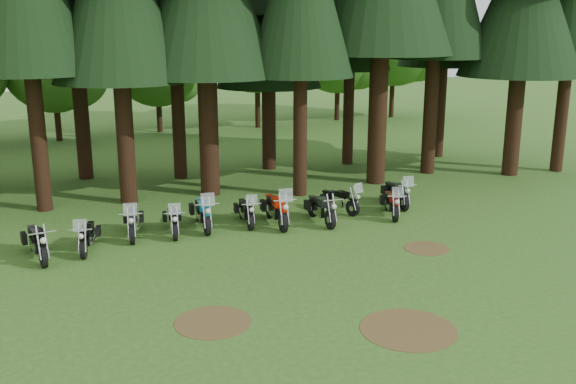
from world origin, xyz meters
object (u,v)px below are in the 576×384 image
object	(u,v)px
motorcycle_6	(276,210)
motorcycle_5	(246,212)
motorcycle_4	(203,214)
motorcycle_8	(339,201)
motorcycle_1	(87,237)
motorcycle_2	(133,223)
motorcycle_0	(37,243)
motorcycle_3	(173,221)
motorcycle_7	(321,210)
motorcycle_10	(396,194)
motorcycle_9	(392,204)

from	to	relation	value
motorcycle_6	motorcycle_5	bearing A→B (deg)	159.31
motorcycle_4	motorcycle_5	distance (m)	1.51
motorcycle_5	motorcycle_8	xyz separation A→B (m)	(3.67, 0.16, -0.01)
motorcycle_1	motorcycle_2	bearing A→B (deg)	44.67
motorcycle_5	motorcycle_0	bearing A→B (deg)	-165.16
motorcycle_0	motorcycle_5	world-z (taller)	motorcycle_5
motorcycle_3	motorcycle_4	distance (m)	1.10
motorcycle_5	motorcycle_7	xyz separation A→B (m)	(2.49, -0.79, 0.03)
motorcycle_6	motorcycle_7	world-z (taller)	motorcycle_6
motorcycle_1	motorcycle_10	distance (m)	11.46
motorcycle_0	motorcycle_8	world-z (taller)	motorcycle_8
motorcycle_5	motorcycle_8	bearing A→B (deg)	9.01
motorcycle_0	motorcycle_6	xyz separation A→B (m)	(7.71, 0.52, 0.05)
motorcycle_0	motorcycle_7	distance (m)	9.26
motorcycle_6	motorcycle_9	xyz separation A→B (m)	(4.24, -0.56, -0.08)
motorcycle_3	motorcycle_10	size ratio (longest dim) A/B	0.94
motorcycle_0	motorcycle_9	world-z (taller)	motorcycle_9
motorcycle_4	motorcycle_6	world-z (taller)	motorcycle_6
motorcycle_4	motorcycle_10	bearing A→B (deg)	5.42
motorcycle_1	motorcycle_3	size ratio (longest dim) A/B	0.98
motorcycle_0	motorcycle_1	xyz separation A→B (m)	(1.42, 0.18, -0.04)
motorcycle_1	motorcycle_2	size ratio (longest dim) A/B	0.91
motorcycle_0	motorcycle_6	world-z (taller)	motorcycle_6
motorcycle_5	motorcycle_10	distance (m)	6.08
motorcycle_3	motorcycle_8	size ratio (longest dim) A/B	1.04
motorcycle_2	motorcycle_8	bearing A→B (deg)	11.43
motorcycle_2	motorcycle_7	xyz separation A→B (m)	(6.33, -0.86, -0.01)
motorcycle_7	motorcycle_4	bearing A→B (deg)	169.11
motorcycle_5	motorcycle_10	xyz separation A→B (m)	(6.08, 0.13, 0.03)
motorcycle_8	motorcycle_0	bearing A→B (deg)	168.50
motorcycle_1	motorcycle_9	world-z (taller)	motorcycle_9
motorcycle_9	motorcycle_6	bearing A→B (deg)	-167.16
motorcycle_3	motorcycle_5	distance (m)	2.57
motorcycle_8	motorcycle_10	xyz separation A→B (m)	(2.40, -0.03, 0.04)
motorcycle_8	motorcycle_10	world-z (taller)	motorcycle_10
motorcycle_4	motorcycle_6	xyz separation A→B (m)	(2.45, -0.57, 0.02)
motorcycle_8	motorcycle_9	bearing A→B (deg)	-55.68
motorcycle_4	motorcycle_9	size ratio (longest dim) A/B	1.17
motorcycle_0	motorcycle_7	bearing A→B (deg)	-7.58
motorcycle_10	motorcycle_1	bearing A→B (deg)	-167.25
motorcycle_2	motorcycle_6	xyz separation A→B (m)	(4.79, -0.54, 0.05)
motorcycle_3	motorcycle_2	bearing A→B (deg)	178.61
motorcycle_6	motorcycle_8	bearing A→B (deg)	18.20
motorcycle_2	motorcycle_9	xyz separation A→B (m)	(9.03, -1.09, -0.03)
motorcycle_2	motorcycle_3	world-z (taller)	motorcycle_2
motorcycle_7	motorcycle_2	bearing A→B (deg)	174.06
motorcycle_0	motorcycle_9	bearing A→B (deg)	-8.95
motorcycle_2	motorcycle_10	size ratio (longest dim) A/B	1.02
motorcycle_4	motorcycle_8	distance (m)	5.18
motorcycle_5	motorcycle_7	distance (m)	2.61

